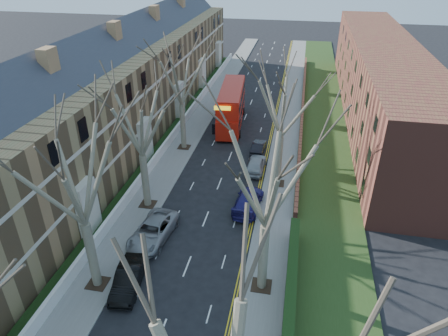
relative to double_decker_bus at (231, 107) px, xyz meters
The scene contains 17 objects.
pavement_left 5.97m from the double_decker_bus, 146.02° to the left, with size 3.00×102.00×0.12m, color slate.
pavement_right 8.43m from the double_decker_bus, 22.19° to the left, with size 3.00×102.00×0.12m, color slate.
terrace_left 13.49m from the double_decker_bus, 157.86° to the right, with size 9.70×78.00×13.60m.
flats_right 20.36m from the double_decker_bus, 20.42° to the left, with size 13.97×54.00×10.00m.
front_wall_left 8.13m from the double_decker_bus, 141.27° to the right, with size 0.30×78.00×1.00m.
grass_verge_right 12.58m from the double_decker_bus, 14.28° to the left, with size 6.00×102.00×0.06m.
tree_left_mid 31.07m from the double_decker_bus, 98.03° to the right, with size 10.50×10.50×14.71m.
tree_left_far 21.49m from the double_decker_bus, 101.95° to the right, with size 10.15×10.15×14.22m.
tree_left_dist 11.46m from the double_decker_bus, 117.98° to the right, with size 10.50×10.50×14.71m.
tree_right_mid 29.71m from the double_decker_bus, 75.60° to the right, with size 10.50×10.50×14.71m.
tree_right_far 17.09m from the double_decker_bus, 62.78° to the right, with size 10.15×10.15×14.22m.
double_decker_bus is the anchor object (origin of this frame).
car_left_mid 29.80m from the double_decker_bus, 93.73° to the right, with size 1.63×4.68×1.54m, color black.
car_left_far 24.51m from the double_decker_bus, 94.88° to the right, with size 2.63×5.70×1.58m, color gray.
car_right_near 19.31m from the double_decker_bus, 75.30° to the right, with size 2.19×5.39×1.57m, color navy.
car_right_mid 12.65m from the double_decker_bus, 67.82° to the right, with size 1.84×4.56×1.55m, color #92959A.
car_right_far 8.76m from the double_decker_bus, 58.41° to the right, with size 1.36×3.90×1.29m, color black.
Camera 1 is at (7.02, -12.43, 21.14)m, focal length 32.00 mm.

